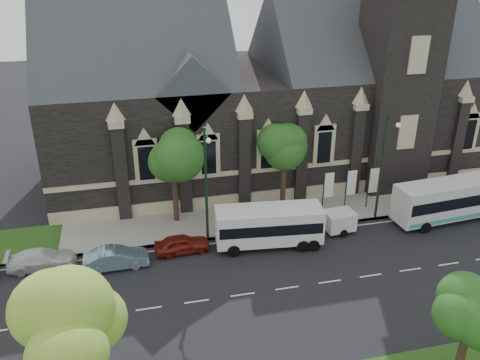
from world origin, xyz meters
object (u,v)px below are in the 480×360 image
object	(u,v)px
tour_coach	(461,198)
banner_flag_right	(372,183)
street_lamp_near	(383,162)
street_lamp_mid	(206,179)
shuttle_bus	(269,224)
sedan	(116,258)
tree_walk_left	(175,155)
tree_park_east	(473,308)
box_trailer	(339,221)
tree_park_near	(83,330)
tree_walk_right	(286,145)
banner_flag_left	(327,188)
banner_flag_center	(350,185)
car_far_white	(42,259)
car_far_red	(182,244)

from	to	relation	value
tour_coach	banner_flag_right	bearing A→B (deg)	148.70
street_lamp_near	banner_flag_right	world-z (taller)	street_lamp_near
street_lamp_mid	shuttle_bus	bearing A→B (deg)	-21.60
banner_flag_right	sedan	xyz separation A→B (m)	(-21.14, -3.95, -1.65)
tree_walk_left	tree_park_east	bearing A→B (deg)	-59.13
box_trailer	sedan	world-z (taller)	box_trailer
tree_park_near	shuttle_bus	xyz separation A→B (m)	(12.07, 14.16, -4.67)
tree_walk_right	sedan	xyz separation A→B (m)	(-14.07, -5.66, -5.09)
street_lamp_mid	banner_flag_right	distance (m)	14.67
street_lamp_near	banner_flag_left	size ratio (longest dim) A/B	2.25
tree_park_near	tree_park_east	distance (m)	18.04
tree_park_east	banner_flag_right	distance (m)	18.91
tree_walk_left	box_trailer	bearing A→B (deg)	-21.59
banner_flag_center	car_far_white	distance (m)	24.40
banner_flag_right	box_trailer	bearing A→B (deg)	-143.58
street_lamp_near	car_far_red	world-z (taller)	street_lamp_near
tree_walk_left	box_trailer	size ratio (longest dim) A/B	2.30
tree_walk_left	banner_flag_center	world-z (taller)	tree_walk_left
car_far_white	tree_park_near	bearing A→B (deg)	-165.46
tree_walk_right	car_far_white	size ratio (longest dim) A/B	1.68
tree_walk_right	street_lamp_near	xyz separation A→B (m)	(6.79, -3.62, -0.71)
tree_walk_right	street_lamp_mid	xyz separation A→B (m)	(-7.21, -3.62, -0.71)
tree_walk_left	car_far_white	xyz separation A→B (m)	(-10.10, -4.50, -5.06)
car_far_red	shuttle_bus	bearing A→B (deg)	-97.42
street_lamp_near	tree_walk_left	bearing A→B (deg)	167.13
box_trailer	car_far_red	bearing A→B (deg)	174.88
street_lamp_near	tour_coach	distance (m)	7.55
tree_park_near	street_lamp_near	size ratio (longest dim) A/B	0.95
tree_park_near	banner_flag_right	size ratio (longest dim) A/B	2.14
tree_park_east	tour_coach	size ratio (longest dim) A/B	0.53
tree_park_east	tree_walk_left	world-z (taller)	tree_walk_left
tree_park_east	tree_walk_left	distance (m)	23.36
banner_flag_right	street_lamp_near	bearing A→B (deg)	-98.56
tree_park_near	banner_flag_left	bearing A→B (deg)	44.54
tree_walk_left	shuttle_bus	size ratio (longest dim) A/B	0.95
car_far_red	street_lamp_near	bearing A→B (deg)	-88.69
box_trailer	car_far_white	xyz separation A→B (m)	(-22.07, 0.24, -0.31)
tree_park_east	box_trailer	distance (m)	15.71
banner_flag_left	tour_coach	size ratio (longest dim) A/B	0.34
banner_flag_left	car_far_red	size ratio (longest dim) A/B	1.00
tree_walk_right	tree_walk_left	distance (m)	9.01
tree_park_east	tour_coach	bearing A→B (deg)	55.22
street_lamp_near	sedan	size ratio (longest dim) A/B	2.03
tree_walk_right	shuttle_bus	xyz separation A→B (m)	(-2.91, -5.32, -4.07)
tree_walk_right	box_trailer	world-z (taller)	tree_walk_right
banner_flag_center	car_far_white	bearing A→B (deg)	-173.40
tree_walk_left	shuttle_bus	xyz separation A→B (m)	(6.10, -5.31, -3.99)
tour_coach	car_far_white	xyz separation A→B (m)	(-32.58, 0.39, -1.18)
shuttle_bus	sedan	xyz separation A→B (m)	(-11.16, -0.34, -1.02)
banner_flag_center	sedan	distance (m)	19.62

